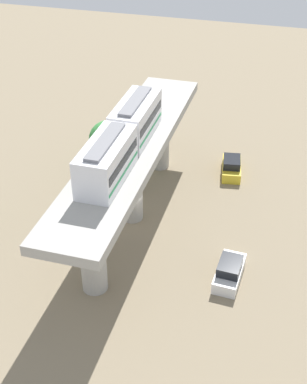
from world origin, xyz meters
name	(u,v)px	position (x,y,z in m)	size (l,w,h in m)	color
ground_plane	(132,217)	(0.00, 0.00, 0.00)	(120.00, 120.00, 0.00)	#84755B
viaduct	(131,163)	(0.00, 0.00, 5.59)	(5.20, 28.00, 7.39)	#A8A59E
train	(122,139)	(0.00, 1.93, 8.92)	(2.64, 13.55, 3.24)	white
parked_car_white	(229,271)	(-9.49, 5.42, 0.74)	(2.04, 4.30, 1.76)	white
parked_car_yellow	(232,167)	(-7.26, -9.68, 0.74)	(2.41, 4.42, 1.76)	yellow
tree_near_viaduct	(108,140)	(4.81, -7.39, 3.21)	(3.80, 3.80, 5.12)	brown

